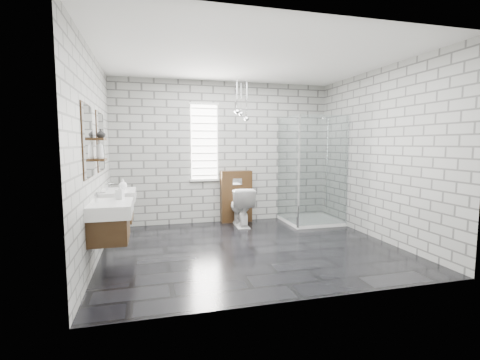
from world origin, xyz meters
name	(u,v)px	position (x,y,z in m)	size (l,w,h in m)	color
floor	(251,248)	(0.00, 0.00, -0.01)	(4.20, 3.60, 0.02)	black
ceiling	(252,58)	(0.00, 0.00, 2.71)	(4.20, 3.60, 0.02)	white
wall_back	(225,153)	(0.00, 1.81, 1.35)	(4.20, 0.02, 2.70)	#9C9C97
wall_front	(307,162)	(0.00, -1.81, 1.35)	(4.20, 0.02, 2.70)	#9C9C97
wall_left	(94,157)	(-2.11, 0.00, 1.35)	(0.02, 3.60, 2.70)	#9C9C97
wall_right	(378,155)	(2.11, 0.00, 1.35)	(0.02, 3.60, 2.70)	#9C9C97
vanity_left	(107,210)	(-1.91, -0.59, 0.76)	(0.47, 0.70, 1.57)	#3C2612
vanity_right	(116,197)	(-1.91, 0.50, 0.76)	(0.47, 0.70, 1.57)	#3C2612
shelf_lower	(100,160)	(-2.03, -0.05, 1.32)	(0.14, 0.30, 0.03)	#3C2612
shelf_upper	(99,139)	(-2.03, -0.05, 1.58)	(0.14, 0.30, 0.03)	#3C2612
window	(204,142)	(-0.40, 1.78, 1.55)	(0.56, 0.05, 1.48)	white
cistern_panel	(236,196)	(0.20, 1.70, 0.50)	(0.60, 0.20, 1.00)	#3C2612
flush_plate	(237,182)	(0.20, 1.60, 0.80)	(0.18, 0.01, 0.12)	silver
shower_enclosure	(309,198)	(1.50, 1.18, 0.50)	(1.00, 1.00, 2.03)	white
pendant_cluster	(242,114)	(0.22, 1.36, 2.05)	(0.31, 0.24, 0.78)	silver
toilet	(241,207)	(0.20, 1.35, 0.36)	(0.40, 0.71, 0.72)	white
soap_bottle_a	(120,192)	(-1.78, -0.39, 0.94)	(0.08, 0.08, 0.18)	#B2B2B2
soap_bottle_b	(123,184)	(-1.81, 0.60, 0.93)	(0.12, 0.12, 0.15)	#B2B2B2
soap_bottle_c	(100,149)	(-2.02, -0.11, 1.45)	(0.09, 0.09, 0.24)	#B2B2B2
vase	(101,134)	(-2.02, 0.05, 1.65)	(0.11, 0.11, 0.12)	#B2B2B2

